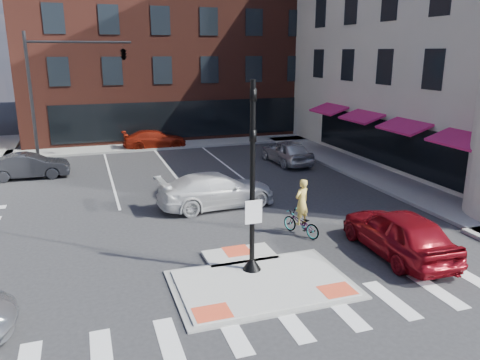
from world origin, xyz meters
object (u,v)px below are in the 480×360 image
object	(u,v)px
white_pickup	(217,190)
cyclist	(301,216)
bg_car_red	(155,139)
red_sedan	(399,232)
bg_car_silver	(287,152)
bg_car_dark	(29,166)

from	to	relation	value
white_pickup	cyclist	size ratio (longest dim) A/B	2.40
cyclist	bg_car_red	bearing A→B (deg)	-103.94
red_sedan	white_pickup	size ratio (longest dim) A/B	0.91
bg_car_silver	bg_car_dark	bearing A→B (deg)	-8.97
bg_car_red	white_pickup	bearing A→B (deg)	-178.57
bg_car_dark	bg_car_silver	size ratio (longest dim) A/B	0.94
red_sedan	bg_car_dark	distance (m)	20.07
bg_car_dark	cyclist	xyz separation A→B (m)	(10.68, -12.50, 0.05)
white_pickup	cyclist	distance (m)	4.85
white_pickup	red_sedan	bearing A→B (deg)	-151.91
red_sedan	bg_car_red	xyz separation A→B (m)	(-5.14, 21.43, -0.17)
white_pickup	bg_car_red	distance (m)	14.36
bg_car_silver	cyclist	bearing A→B (deg)	64.76
bg_car_dark	white_pickup	bearing A→B (deg)	-132.61
bg_car_silver	bg_car_red	xyz separation A→B (m)	(-7.14, 7.60, -0.11)
white_pickup	bg_car_silver	distance (m)	9.39
bg_car_silver	bg_car_red	world-z (taller)	bg_car_silver
red_sedan	cyclist	bearing A→B (deg)	-47.23
bg_car_silver	bg_car_red	size ratio (longest dim) A/B	0.99
bg_car_dark	bg_car_red	bearing A→B (deg)	-50.96
white_pickup	bg_car_red	bearing A→B (deg)	-2.03
red_sedan	white_pickup	distance (m)	8.40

